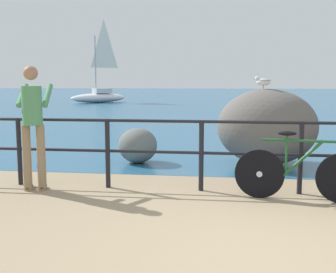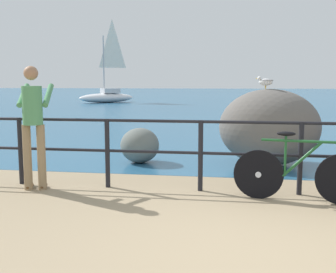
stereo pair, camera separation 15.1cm
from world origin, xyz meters
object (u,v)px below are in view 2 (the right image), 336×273
at_px(breakwater_boulder_main, 269,127).
at_px(breakwater_boulder_left, 140,145).
at_px(bicycle, 312,167).
at_px(person_at_railing, 33,122).
at_px(sailboat, 107,93).
at_px(seagull, 266,81).

relative_size(breakwater_boulder_main, breakwater_boulder_left, 2.49).
relative_size(bicycle, person_at_railing, 0.95).
height_order(person_at_railing, breakwater_boulder_main, person_at_railing).
xyz_separation_m(bicycle, sailboat, (-10.29, 24.67, 0.24)).
relative_size(bicycle, breakwater_boulder_left, 2.25).
bearing_deg(breakwater_boulder_main, bicycle, -82.19).
distance_m(bicycle, person_at_railing, 3.88).
bearing_deg(sailboat, person_at_railing, 60.78).
bearing_deg(seagull, breakwater_boulder_main, -138.24).
relative_size(bicycle, breakwater_boulder_main, 0.90).
bearing_deg(bicycle, person_at_railing, -173.70).
xyz_separation_m(person_at_railing, seagull, (3.41, 2.31, 0.57)).
bearing_deg(breakwater_boulder_main, seagull, -157.94).
xyz_separation_m(bicycle, person_at_railing, (-3.84, 0.09, 0.53)).
xyz_separation_m(breakwater_boulder_main, sailboat, (-9.96, 22.23, -0.01)).
distance_m(seagull, sailboat, 24.37).
height_order(person_at_railing, breakwater_boulder_left, person_at_railing).
relative_size(breakwater_boulder_main, sailboat, 0.30).
distance_m(breakwater_boulder_main, sailboat, 24.36).
bearing_deg(bicycle, seagull, 107.88).
xyz_separation_m(person_at_railing, sailboat, (-6.45, 24.58, -0.28)).
xyz_separation_m(person_at_railing, breakwater_boulder_left, (1.06, 2.19, -0.65)).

